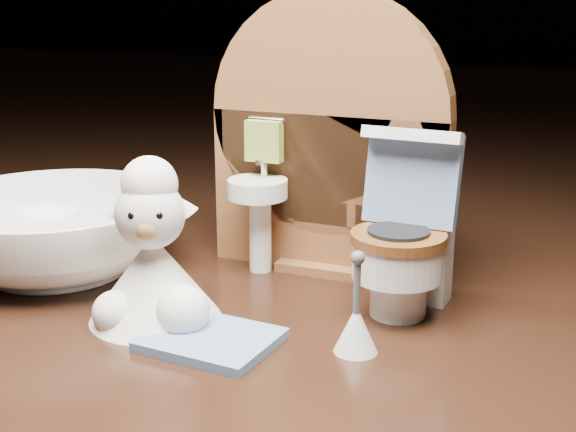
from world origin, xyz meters
name	(u,v)px	position (x,y,z in m)	size (l,w,h in m)	color
backdrop_panel	(328,151)	(0.00, 0.06, 0.07)	(0.13, 0.05, 0.15)	brown
toy_toilet	(406,245)	(0.05, 0.02, 0.03)	(0.05, 0.06, 0.09)	white
bath_mat	(211,340)	(-0.01, -0.05, 0.00)	(0.05, 0.04, 0.00)	#6382A7
toilet_brush	(356,326)	(0.05, -0.03, 0.01)	(0.02, 0.02, 0.05)	white
plush_lamb	(153,265)	(-0.05, -0.03, 0.03)	(0.06, 0.06, 0.08)	white
ceramic_bowl	(55,234)	(-0.14, 0.00, 0.02)	(0.13, 0.13, 0.04)	white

